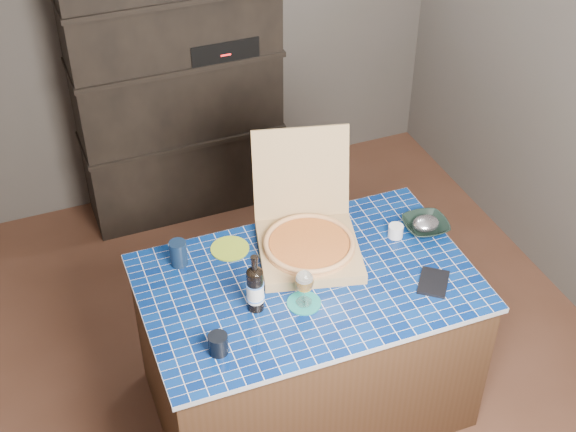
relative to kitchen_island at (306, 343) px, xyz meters
name	(u,v)px	position (x,y,z in m)	size (l,w,h in m)	color
room	(266,168)	(-0.09, 0.26, 0.85)	(3.50, 3.50, 3.50)	brown
shelving_unit	(177,79)	(-0.08, 1.79, 0.50)	(1.20, 0.41, 1.80)	black
kitchen_island	(306,343)	(0.00, 0.00, 0.00)	(1.47, 0.94, 0.80)	#422919
pizza_box	(308,239)	(0.08, 0.18, 0.47)	(0.57, 0.64, 0.49)	tan
mead_bottle	(255,288)	(-0.27, -0.07, 0.51)	(0.08, 0.08, 0.28)	black
teal_trivet	(304,303)	(-0.07, -0.13, 0.40)	(0.15, 0.15, 0.01)	#16766C
wine_glass	(304,282)	(-0.07, -0.13, 0.52)	(0.08, 0.08, 0.18)	white
tumbler	(218,344)	(-0.49, -0.25, 0.44)	(0.08, 0.08, 0.09)	black
dvd_case	(433,282)	(0.50, -0.22, 0.40)	(0.12, 0.17, 0.01)	black
bowl	(425,226)	(0.65, 0.12, 0.42)	(0.21, 0.21, 0.05)	black
foil_contents	(426,223)	(0.65, 0.12, 0.44)	(0.13, 0.11, 0.06)	#B2AFBB
white_jar	(396,231)	(0.50, 0.13, 0.43)	(0.07, 0.07, 0.06)	silver
navy_cup	(178,253)	(-0.49, 0.32, 0.46)	(0.08, 0.08, 0.12)	black
green_trivet	(230,248)	(-0.25, 0.33, 0.40)	(0.18, 0.18, 0.01)	#87A323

